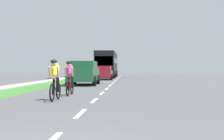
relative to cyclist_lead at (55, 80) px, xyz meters
The scene contains 9 objects.
ground_plane 12.03m from the cyclist_lead, 82.82° to the left, with size 120.00×120.00×0.00m, color #4C4C4F.
grass_verge 12.39m from the cyclist_lead, 105.59° to the left, with size 2.07×70.00×0.01m, color #38722D.
sidewalk_concrete 12.97m from the cyclist_lead, 113.10° to the left, with size 1.45×70.00×0.10m, color #9E998E.
lane_markings_center 16.00m from the cyclist_lead, 84.62° to the left, with size 0.12×54.30×0.01m.
cyclist_lead is the anchor object (origin of this frame).
cyclist_trailing 2.34m from the cyclist_lead, 86.86° to the left, with size 0.42×1.72×1.58m.
suv_dark_green 11.58m from the cyclist_lead, 92.67° to the left, with size 2.15×4.70×1.79m.
sedan_maroon 22.63m from the cyclist_lead, 89.73° to the left, with size 1.98×4.30×1.52m.
bus_black 32.30m from the cyclist_lead, 90.36° to the left, with size 2.78×11.60×3.48m.
Camera 1 is at (1.31, -3.80, 1.23)m, focal length 50.20 mm.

